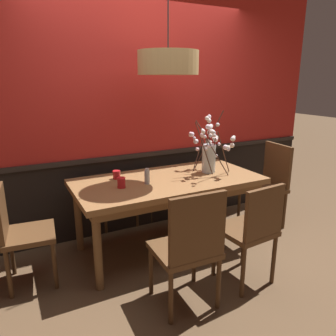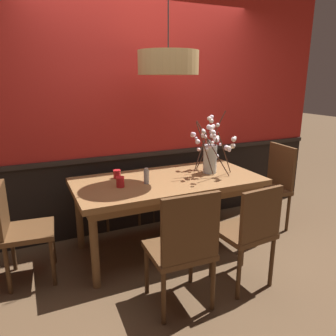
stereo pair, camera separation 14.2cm
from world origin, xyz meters
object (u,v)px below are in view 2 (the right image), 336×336
at_px(chair_near_side_left, 183,245).
at_px(candle_holder_nearer_edge, 120,182).
at_px(chair_head_east_end, 272,182).
at_px(dining_table, 168,187).
at_px(vase_with_blossoms, 211,152).
at_px(candle_holder_nearer_center, 117,174).
at_px(chair_near_side_right, 249,230).
at_px(pendant_lamp, 168,63).
at_px(chair_far_side_right, 157,173).
at_px(chair_head_west_end, 19,227).
at_px(chair_far_side_left, 117,180).
at_px(condiment_bottle, 146,176).

distance_m(chair_near_side_left, candle_holder_nearer_edge, 0.92).
relative_size(chair_head_east_end, candle_holder_nearer_edge, 10.02).
bearing_deg(dining_table, vase_with_blossoms, 1.87).
distance_m(dining_table, chair_near_side_left, 0.95).
distance_m(chair_head_east_end, candle_holder_nearer_center, 1.81).
xyz_separation_m(chair_near_side_right, pendant_lamp, (-0.31, 0.90, 1.33)).
xyz_separation_m(dining_table, chair_near_side_left, (-0.29, -0.90, -0.13)).
height_order(chair_far_side_right, chair_near_side_right, chair_far_side_right).
height_order(chair_head_west_end, chair_near_side_right, chair_near_side_right).
height_order(chair_far_side_left, pendant_lamp, pendant_lamp).
height_order(chair_head_west_end, candle_holder_nearer_center, chair_head_west_end).
distance_m(chair_near_side_right, pendant_lamp, 1.63).
distance_m(chair_head_west_end, candle_holder_nearer_edge, 0.93).
relative_size(chair_near_side_right, condiment_bottle, 5.97).
bearing_deg(chair_far_side_left, candle_holder_nearer_center, -104.39).
bearing_deg(condiment_bottle, vase_with_blossoms, 5.11).
distance_m(dining_table, candle_holder_nearer_center, 0.53).
xyz_separation_m(chair_far_side_left, candle_holder_nearer_center, (-0.16, -0.61, 0.26)).
xyz_separation_m(chair_near_side_left, vase_with_blossoms, (0.78, 0.91, 0.43)).
bearing_deg(chair_far_side_left, chair_near_side_right, -69.93).
relative_size(chair_far_side_right, pendant_lamp, 0.80).
height_order(candle_holder_nearer_edge, pendant_lamp, pendant_lamp).
bearing_deg(condiment_bottle, candle_holder_nearer_center, 126.14).
bearing_deg(dining_table, chair_near_side_right, -69.41).
distance_m(chair_far_side_left, vase_with_blossoms, 1.22).
bearing_deg(chair_near_side_right, chair_head_west_end, 152.67).
xyz_separation_m(candle_holder_nearer_center, pendant_lamp, (0.47, -0.21, 1.06)).
relative_size(dining_table, chair_head_west_end, 2.10).
distance_m(chair_far_side_left, candle_holder_nearer_center, 0.68).
xyz_separation_m(chair_far_side_right, condiment_bottle, (-0.49, -0.92, 0.28)).
height_order(dining_table, vase_with_blossoms, vase_with_blossoms).
distance_m(chair_head_east_end, pendant_lamp, 1.85).
bearing_deg(chair_near_side_left, candle_holder_nearer_edge, 104.31).
xyz_separation_m(candle_holder_nearer_edge, condiment_bottle, (0.26, -0.00, 0.02)).
bearing_deg(chair_far_side_right, chair_near_side_right, -87.14).
bearing_deg(candle_holder_nearer_center, chair_near_side_right, -54.74).
height_order(dining_table, candle_holder_nearer_edge, candle_holder_nearer_edge).
relative_size(chair_far_side_right, chair_near_side_left, 1.01).
relative_size(chair_head_west_end, chair_near_side_left, 0.91).
relative_size(dining_table, candle_holder_nearer_edge, 18.97).
relative_size(condiment_bottle, pendant_lamp, 0.12).
distance_m(chair_head_west_end, chair_near_side_left, 1.42).
bearing_deg(chair_far_side_right, chair_far_side_left, -176.83).
relative_size(chair_head_west_end, chair_head_east_end, 0.90).
bearing_deg(condiment_bottle, chair_near_side_right, -55.05).
bearing_deg(pendant_lamp, candle_holder_nearer_center, 156.04).
relative_size(chair_far_side_right, vase_with_blossoms, 1.53).
xyz_separation_m(chair_far_side_right, candle_holder_nearer_edge, (-0.74, -0.92, 0.26)).
bearing_deg(chair_near_side_left, dining_table, 72.34).
distance_m(chair_far_side_right, chair_near_side_left, 1.84).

